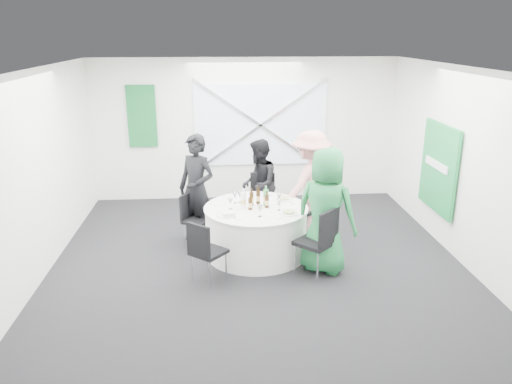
{
  "coord_description": "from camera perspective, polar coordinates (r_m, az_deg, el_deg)",
  "views": [
    {
      "loc": [
        -0.54,
        -6.79,
        3.27
      ],
      "look_at": [
        0.0,
        0.2,
        1.0
      ],
      "focal_mm": 35.0,
      "sensor_mm": 36.0,
      "label": 1
    }
  ],
  "objects": [
    {
      "name": "window_brace_b",
      "position": [
        9.91,
        0.52,
        7.64
      ],
      "size": [
        2.63,
        0.05,
        1.84
      ],
      "primitive_type": "cube",
      "rotation": [
        0.0,
        -0.97,
        0.0
      ],
      "color": "silver",
      "rests_on": "window_panel"
    },
    {
      "name": "person_man_back_left",
      "position": [
        7.98,
        -6.79,
        0.35
      ],
      "size": [
        0.77,
        0.71,
        1.76
      ],
      "primitive_type": "imported",
      "rotation": [
        0.0,
        0.0,
        -0.6
      ],
      "color": "black",
      "rests_on": "floor"
    },
    {
      "name": "beer_bottle_a",
      "position": [
        7.49,
        -0.51,
        -0.81
      ],
      "size": [
        0.06,
        0.06,
        0.27
      ],
      "color": "#3C220A",
      "rests_on": "banquet_table"
    },
    {
      "name": "knife_b",
      "position": [
        6.97,
        -2.13,
        -3.15
      ],
      "size": [
        0.11,
        0.12,
        0.01
      ],
      "primitive_type": "cube",
      "rotation": [
        0.0,
        0.0,
        -2.41
      ],
      "color": "silver",
      "rests_on": "banquet_table"
    },
    {
      "name": "fork_a",
      "position": [
        7.02,
        2.76,
        -3.01
      ],
      "size": [
        0.11,
        0.12,
        0.01
      ],
      "primitive_type": "cube",
      "rotation": [
        0.0,
        0.0,
        -0.72
      ],
      "color": "silver",
      "rests_on": "banquet_table"
    },
    {
      "name": "person_man_back",
      "position": [
        8.51,
        0.32,
        0.89
      ],
      "size": [
        0.5,
        0.8,
        1.55
      ],
      "primitive_type": "imported",
      "rotation": [
        0.0,
        0.0,
        -1.69
      ],
      "color": "black",
      "rests_on": "floor"
    },
    {
      "name": "window_brace_a",
      "position": [
        9.91,
        0.52,
        7.64
      ],
      "size": [
        2.63,
        0.05,
        1.84
      ],
      "primitive_type": "cube",
      "rotation": [
        0.0,
        0.97,
        0.0
      ],
      "color": "silver",
      "rests_on": "window_panel"
    },
    {
      "name": "beer_bottle_c",
      "position": [
        7.41,
        1.25,
        -1.08
      ],
      "size": [
        0.06,
        0.06,
        0.25
      ],
      "color": "#3C220A",
      "rests_on": "banquet_table"
    },
    {
      "name": "wine_glass_b",
      "position": [
        7.62,
        -1.86,
        -0.31
      ],
      "size": [
        0.07,
        0.07,
        0.17
      ],
      "color": "white",
      "rests_on": "banquet_table"
    },
    {
      "name": "fork_c",
      "position": [
        7.97,
        1.24,
        -0.41
      ],
      "size": [
        0.15,
        0.03,
        0.01
      ],
      "primitive_type": "cube",
      "rotation": [
        0.0,
        0.0,
        1.49
      ],
      "color": "silver",
      "rests_on": "banquet_table"
    },
    {
      "name": "wine_glass_d",
      "position": [
        7.34,
        -2.94,
        -1.05
      ],
      "size": [
        0.07,
        0.07,
        0.17
      ],
      "color": "white",
      "rests_on": "banquet_table"
    },
    {
      "name": "chair_back_left",
      "position": [
        7.99,
        -7.3,
        -2.66
      ],
      "size": [
        0.51,
        0.5,
        0.83
      ],
      "rotation": [
        0.0,
        0.0,
        1.11
      ],
      "color": "black",
      "rests_on": "floor"
    },
    {
      "name": "beer_bottle_d",
      "position": [
        7.32,
        -0.66,
        -1.36
      ],
      "size": [
        0.06,
        0.06,
        0.24
      ],
      "color": "#3C220A",
      "rests_on": "banquet_table"
    },
    {
      "name": "fork_d",
      "position": [
        7.64,
        4.11,
        -1.28
      ],
      "size": [
        0.09,
        0.14,
        0.01
      ],
      "primitive_type": "cube",
      "rotation": [
        0.0,
        0.0,
        0.54
      ],
      "color": "silver",
      "rests_on": "banquet_table"
    },
    {
      "name": "wall_right",
      "position": [
        7.89,
        22.44,
        2.84
      ],
      "size": [
        0.0,
        6.0,
        6.0
      ],
      "primitive_type": "plane",
      "rotation": [
        1.57,
        0.0,
        -1.57
      ],
      "color": "white",
      "rests_on": "floor"
    },
    {
      "name": "chair_front_left",
      "position": [
        6.7,
        -5.91,
        -6.39
      ],
      "size": [
        0.57,
        0.57,
        0.89
      ],
      "rotation": [
        0.0,
        0.0,
        2.44
      ],
      "color": "black",
      "rests_on": "floor"
    },
    {
      "name": "plate_front_left",
      "position": [
        7.13,
        -3.43,
        -2.64
      ],
      "size": [
        0.29,
        0.29,
        0.01
      ],
      "color": "white",
      "rests_on": "banquet_table"
    },
    {
      "name": "window_panel",
      "position": [
        9.95,
        0.5,
        7.68
      ],
      "size": [
        2.6,
        0.03,
        1.6
      ],
      "primitive_type": "cube",
      "color": "silver",
      "rests_on": "wall_back"
    },
    {
      "name": "napkin",
      "position": [
        7.08,
        -3.15,
        -2.52
      ],
      "size": [
        0.19,
        0.15,
        0.05
      ],
      "primitive_type": "cube",
      "rotation": [
        0.0,
        0.0,
        0.19
      ],
      "color": "silver",
      "rests_on": "plate_front_left"
    },
    {
      "name": "wine_glass_a",
      "position": [
        7.6,
        -2.41,
        -0.39
      ],
      "size": [
        0.07,
        0.07,
        0.17
      ],
      "color": "white",
      "rests_on": "banquet_table"
    },
    {
      "name": "beer_bottle_b",
      "position": [
        7.57,
        0.24,
        -0.58
      ],
      "size": [
        0.06,
        0.06,
        0.28
      ],
      "color": "#3C220A",
      "rests_on": "banquet_table"
    },
    {
      "name": "chair_front_right",
      "position": [
        6.87,
        7.38,
        -5.13
      ],
      "size": [
        0.65,
        0.65,
        1.01
      ],
      "rotation": [
        0.0,
        0.0,
        3.93
      ],
      "color": "black",
      "rests_on": "floor"
    },
    {
      "name": "banquet_table",
      "position": [
        7.59,
        0.0,
        -4.46
      ],
      "size": [
        1.56,
        1.56,
        0.76
      ],
      "color": "silver",
      "rests_on": "floor"
    },
    {
      "name": "plate_back_right",
      "position": [
        7.79,
        3.08,
        -0.76
      ],
      "size": [
        0.29,
        0.29,
        0.04
      ],
      "color": "white",
      "rests_on": "banquet_table"
    },
    {
      "name": "wall_left",
      "position": [
        7.46,
        -23.51,
        1.9
      ],
      "size": [
        0.0,
        6.0,
        6.0
      ],
      "primitive_type": "plane",
      "rotation": [
        1.57,
        0.0,
        1.57
      ],
      "color": "white",
      "rests_on": "floor"
    },
    {
      "name": "wine_glass_f",
      "position": [
        7.3,
        2.67,
        -1.17
      ],
      "size": [
        0.07,
        0.07,
        0.17
      ],
      "color": "white",
      "rests_on": "banquet_table"
    },
    {
      "name": "chair_back_right",
      "position": [
        8.34,
        6.11,
        -1.25
      ],
      "size": [
        0.59,
        0.59,
        0.93
      ],
      "rotation": [
        0.0,
        0.0,
        -0.9
      ],
      "color": "black",
      "rests_on": "floor"
    },
    {
      "name": "knife_c",
      "position": [
        7.96,
        -1.39,
        -0.42
      ],
      "size": [
        0.15,
        0.02,
        0.01
      ],
      "primitive_type": "cube",
      "rotation": [
        0.0,
        0.0,
        1.54
      ],
      "color": "silver",
      "rests_on": "banquet_table"
    },
    {
      "name": "green_water_bottle",
      "position": [
        7.5,
        1.13,
        -0.66
      ],
      "size": [
        0.08,
        0.08,
        0.31
      ],
      "color": "green",
      "rests_on": "banquet_table"
    },
    {
      "name": "wall_front",
      "position": [
        4.26,
        3.36,
        -8.1
      ],
      "size": [
        6.0,
        0.0,
        6.0
      ],
      "primitive_type": "plane",
      "rotation": [
        -1.57,
        0.0,
        0.0
      ],
      "color": "white",
      "rests_on": "floor"
    },
    {
      "name": "fork_b",
      "position": [
        7.23,
        -4.1,
        -2.41
      ],
      "size": [
        0.11,
        0.13,
        0.01
      ],
      "primitive_type": "cube",
      "rotation": [
        0.0,
        0.0,
        -2.46
      ],
      "color": "silver",
      "rests_on": "banquet_table"
    },
    {
      "name": "plate_front_right",
      "position": [
        7.2,
        3.75,
        -2.37
      ],
      "size": [
        0.27,
        0.27,
        0.04
      ],
      "color": "white",
      "rests_on": "banquet_table"
    },
    {
      "name": "plate_back",
      "position": [
        8.01,
        0.33,
        -0.27
      ],
      "size": [
        0.27,
        0.27,
        0.01
      ],
      "color": "white",
      "rests_on": "banquet_table"
    },
    {
      "name": "ceiling",
      "position": [
        6.83,
        0.13,
        13.99
      ],
      "size": [
        6.0,
        6.0,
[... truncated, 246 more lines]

